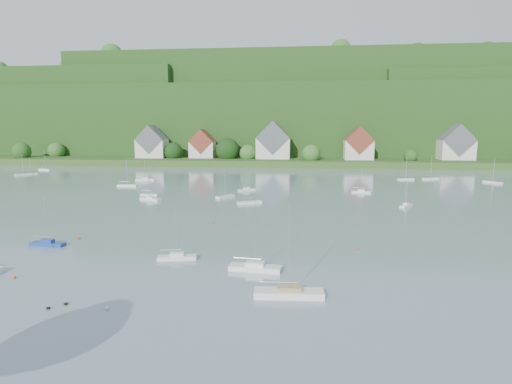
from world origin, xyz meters
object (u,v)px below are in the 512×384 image
near_sailboat_3 (177,257)px  near_sailboat_4 (255,267)px  near_sailboat_1 (48,243)px  near_sailboat_2 (289,292)px

near_sailboat_3 → near_sailboat_4: size_ratio=0.80×
near_sailboat_1 → near_sailboat_3: 22.54m
near_sailboat_4 → near_sailboat_3: bearing=168.6°
near_sailboat_3 → near_sailboat_4: bearing=-28.8°
near_sailboat_1 → near_sailboat_4: (33.42, -8.00, 0.05)m
near_sailboat_3 → near_sailboat_4: (11.36, -3.39, 0.05)m
near_sailboat_2 → near_sailboat_4: 9.32m
near_sailboat_3 → near_sailboat_4: near_sailboat_4 is taller
near_sailboat_2 → near_sailboat_3: 19.67m
near_sailboat_2 → near_sailboat_4: (-4.61, 8.10, -0.04)m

